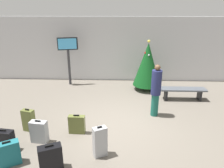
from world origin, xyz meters
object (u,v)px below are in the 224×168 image
(suitcase_0, at_px, (9,154))
(suitcase_1, at_px, (77,124))
(suitcase_4, at_px, (5,140))
(suitcase_6, at_px, (39,132))
(waiting_bench, at_px, (183,91))
(suitcase_5, at_px, (100,142))
(suitcase_2, at_px, (29,120))
(suitcase_3, at_px, (51,158))
(flight_info_kiosk, at_px, (68,52))
(traveller_0, at_px, (156,89))
(holiday_tree, at_px, (148,64))

(suitcase_0, bearing_deg, suitcase_1, 46.61)
(suitcase_0, relative_size, suitcase_4, 1.06)
(suitcase_4, height_order, suitcase_6, suitcase_6)
(waiting_bench, bearing_deg, suitcase_5, -130.30)
(suitcase_2, xyz_separation_m, suitcase_6, (0.52, -0.55, -0.03))
(suitcase_3, height_order, suitcase_4, suitcase_3)
(flight_info_kiosk, distance_m, suitcase_2, 4.32)
(flight_info_kiosk, xyz_separation_m, suitcase_3, (0.86, -5.74, -1.26))
(flight_info_kiosk, height_order, suitcase_6, flight_info_kiosk)
(suitcase_1, relative_size, suitcase_6, 0.90)
(waiting_bench, xyz_separation_m, traveller_0, (-1.34, -1.37, 0.59))
(suitcase_0, relative_size, suitcase_6, 0.96)
(waiting_bench, xyz_separation_m, suitcase_0, (-5.13, -3.97, -0.07))
(flight_info_kiosk, distance_m, suitcase_3, 5.94)
(traveller_0, relative_size, suitcase_0, 2.81)
(holiday_tree, distance_m, suitcase_0, 6.37)
(waiting_bench, bearing_deg, suitcase_2, -154.68)
(suitcase_0, bearing_deg, suitcase_3, -7.23)
(suitcase_0, height_order, suitcase_1, suitcase_0)
(holiday_tree, bearing_deg, suitcase_3, -117.97)
(holiday_tree, distance_m, flight_info_kiosk, 3.68)
(suitcase_5, bearing_deg, suitcase_1, 127.87)
(suitcase_1, relative_size, suitcase_5, 0.71)
(suitcase_5, height_order, suitcase_6, suitcase_5)
(traveller_0, distance_m, suitcase_4, 4.70)
(flight_info_kiosk, relative_size, traveller_0, 1.24)
(holiday_tree, xyz_separation_m, suitcase_4, (-4.17, -4.51, -0.89))
(suitcase_0, distance_m, suitcase_5, 2.15)
(suitcase_0, distance_m, suitcase_4, 0.66)
(holiday_tree, bearing_deg, suitcase_1, -124.04)
(holiday_tree, height_order, waiting_bench, holiday_tree)
(suitcase_3, bearing_deg, suitcase_5, 27.01)
(traveller_0, height_order, suitcase_1, traveller_0)
(flight_info_kiosk, relative_size, suitcase_1, 3.76)
(holiday_tree, height_order, suitcase_1, holiday_tree)
(suitcase_5, bearing_deg, suitcase_6, 163.31)
(suitcase_1, bearing_deg, holiday_tree, 55.96)
(suitcase_4, xyz_separation_m, suitcase_5, (2.49, -0.13, 0.12))
(suitcase_2, relative_size, suitcase_3, 1.07)
(traveller_0, distance_m, suitcase_0, 4.64)
(waiting_bench, bearing_deg, suitcase_0, -142.25)
(traveller_0, distance_m, suitcase_6, 3.85)
(holiday_tree, height_order, flight_info_kiosk, flight_info_kiosk)
(holiday_tree, height_order, traveller_0, holiday_tree)
(suitcase_6, bearing_deg, waiting_bench, 32.65)
(flight_info_kiosk, distance_m, suitcase_0, 5.76)
(suitcase_1, height_order, suitcase_4, suitcase_4)
(holiday_tree, height_order, suitcase_3, holiday_tree)
(waiting_bench, bearing_deg, suitcase_4, -148.10)
(suitcase_5, bearing_deg, suitcase_4, 177.06)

